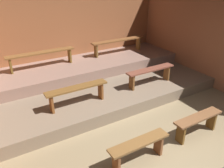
# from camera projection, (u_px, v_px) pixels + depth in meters

# --- Properties ---
(ground) EXTENTS (6.69, 5.76, 0.08)m
(ground) POSITION_uv_depth(u_px,v_px,m) (115.00, 104.00, 6.05)
(ground) COLOR #7F6D4F
(wall_back) EXTENTS (6.69, 0.06, 2.72)m
(wall_back) POSITION_uv_depth(u_px,v_px,m) (75.00, 32.00, 7.38)
(wall_back) COLOR #955531
(wall_back) RESTS_ON ground
(wall_right) EXTENTS (0.06, 5.76, 2.72)m
(wall_right) POSITION_uv_depth(u_px,v_px,m) (201.00, 37.00, 6.81)
(wall_right) COLOR brown
(wall_right) RESTS_ON ground
(platform_lower) EXTENTS (5.89, 3.24, 0.30)m
(platform_lower) POSITION_uv_depth(u_px,v_px,m) (100.00, 85.00, 6.63)
(platform_lower) COLOR #73614F
(platform_lower) RESTS_ON ground
(platform_middle) EXTENTS (5.89, 1.61, 0.30)m
(platform_middle) POSITION_uv_depth(u_px,v_px,m) (87.00, 66.00, 7.13)
(platform_middle) COLOR #846658
(platform_middle) RESTS_ON platform_lower
(bench_floor_left) EXTENTS (1.16, 0.25, 0.46)m
(bench_floor_left) POSITION_uv_depth(u_px,v_px,m) (139.00, 147.00, 3.99)
(bench_floor_left) COLOR brown
(bench_floor_left) RESTS_ON ground
(bench_floor_right) EXTENTS (1.16, 0.25, 0.46)m
(bench_floor_right) POSITION_uv_depth(u_px,v_px,m) (198.00, 121.00, 4.68)
(bench_floor_right) COLOR brown
(bench_floor_right) RESTS_ON ground
(bench_lower_left) EXTENTS (1.45, 0.25, 0.46)m
(bench_lower_left) POSITION_uv_depth(u_px,v_px,m) (77.00, 91.00, 5.20)
(bench_lower_left) COLOR brown
(bench_lower_left) RESTS_ON platform_lower
(bench_lower_right) EXTENTS (1.45, 0.25, 0.46)m
(bench_lower_right) POSITION_uv_depth(u_px,v_px,m) (150.00, 72.00, 6.18)
(bench_lower_right) COLOR brown
(bench_lower_right) RESTS_ON platform_lower
(bench_middle_left) EXTENTS (1.93, 0.25, 0.46)m
(bench_middle_left) POSITION_uv_depth(u_px,v_px,m) (41.00, 55.00, 6.50)
(bench_middle_left) COLOR brown
(bench_middle_left) RESTS_ON platform_middle
(bench_middle_right) EXTENTS (1.93, 0.25, 0.46)m
(bench_middle_right) POSITION_uv_depth(u_px,v_px,m) (118.00, 42.00, 7.69)
(bench_middle_right) COLOR brown
(bench_middle_right) RESTS_ON platform_middle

